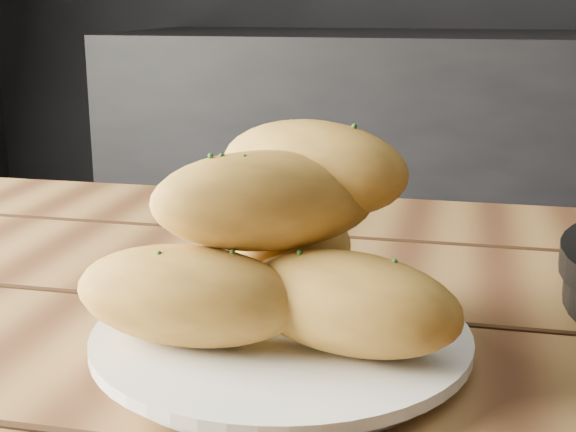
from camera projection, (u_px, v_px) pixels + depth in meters
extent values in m
cylinder|color=white|center=(281.00, 346.00, 0.53)|extent=(0.23, 0.23, 0.01)
cylinder|color=white|center=(281.00, 335.00, 0.53)|extent=(0.25, 0.25, 0.01)
ellipsoid|color=gold|center=(187.00, 296.00, 0.50)|extent=(0.15, 0.07, 0.06)
ellipsoid|color=gold|center=(349.00, 303.00, 0.49)|extent=(0.15, 0.10, 0.06)
ellipsoid|color=gold|center=(291.00, 259.00, 0.57)|extent=(0.10, 0.15, 0.06)
ellipsoid|color=gold|center=(265.00, 201.00, 0.50)|extent=(0.16, 0.11, 0.06)
ellipsoid|color=gold|center=(312.00, 168.00, 0.52)|extent=(0.15, 0.10, 0.06)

